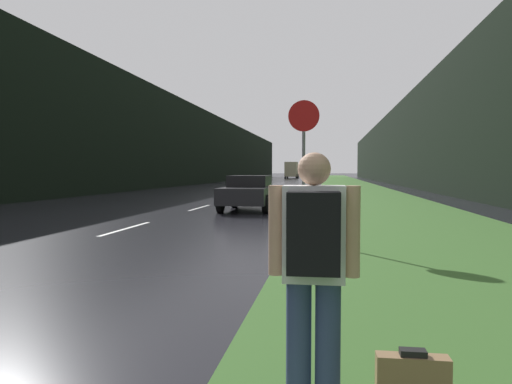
# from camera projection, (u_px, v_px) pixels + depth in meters

# --- Properties ---
(grass_verge) EXTENTS (6.00, 240.00, 0.02)m
(grass_verge) POSITION_uv_depth(u_px,v_px,m) (355.00, 189.00, 38.53)
(grass_verge) COLOR #386028
(grass_verge) RESTS_ON ground_plane
(lane_stripe_c) EXTENTS (0.12, 3.00, 0.01)m
(lane_stripe_c) POSITION_uv_depth(u_px,v_px,m) (126.00, 228.00, 12.17)
(lane_stripe_c) COLOR silver
(lane_stripe_c) RESTS_ON ground_plane
(lane_stripe_d) EXTENTS (0.12, 3.00, 0.01)m
(lane_stripe_d) POSITION_uv_depth(u_px,v_px,m) (200.00, 208.00, 19.07)
(lane_stripe_d) COLOR silver
(lane_stripe_d) RESTS_ON ground_plane
(treeline_far_side) EXTENTS (2.00, 140.00, 8.92)m
(treeline_far_side) POSITION_uv_depth(u_px,v_px,m) (186.00, 145.00, 51.04)
(treeline_far_side) COLOR black
(treeline_far_side) RESTS_ON ground_plane
(treeline_near_side) EXTENTS (2.00, 140.00, 8.69)m
(treeline_near_side) POSITION_uv_depth(u_px,v_px,m) (409.00, 144.00, 47.25)
(treeline_near_side) COLOR black
(treeline_near_side) RESTS_ON ground_plane
(stop_sign) EXTENTS (0.68, 0.07, 3.07)m
(stop_sign) POSITION_uv_depth(u_px,v_px,m) (304.00, 156.00, 9.90)
(stop_sign) COLOR slate
(stop_sign) RESTS_ON ground_plane
(hitchhiker_with_backpack) EXTENTS (0.58, 0.41, 1.66)m
(hitchhiker_with_backpack) POSITION_uv_depth(u_px,v_px,m) (314.00, 265.00, 2.85)
(hitchhiker_with_backpack) COLOR navy
(hitchhiker_with_backpack) RESTS_ON ground_plane
(car_passing_near) EXTENTS (1.88, 4.13, 1.36)m
(car_passing_near) POSITION_uv_depth(u_px,v_px,m) (249.00, 192.00, 17.87)
(car_passing_near) COLOR black
(car_passing_near) RESTS_ON ground_plane
(delivery_truck) EXTENTS (2.52, 7.69, 3.34)m
(delivery_truck) POSITION_uv_depth(u_px,v_px,m) (292.00, 170.00, 93.72)
(delivery_truck) COLOR #6E684F
(delivery_truck) RESTS_ON ground_plane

